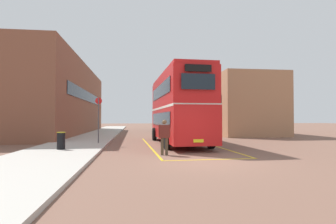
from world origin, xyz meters
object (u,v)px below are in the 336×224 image
(pedestrian_boarding, at_px, (164,135))
(bus_stop_sign, at_px, (99,116))
(litter_bin, at_px, (61,141))
(double_decker_bus, at_px, (178,107))
(single_deck_bus, at_px, (171,119))

(pedestrian_boarding, xyz_separation_m, bus_stop_sign, (-3.77, 5.31, 0.94))
(litter_bin, bearing_deg, double_decker_bus, 28.17)
(single_deck_bus, relative_size, bus_stop_sign, 2.77)
(single_deck_bus, bearing_deg, litter_bin, -111.09)
(double_decker_bus, bearing_deg, pedestrian_boarding, -106.07)
(bus_stop_sign, bearing_deg, pedestrian_boarding, -54.63)
(double_decker_bus, height_order, single_deck_bus, double_decker_bus)
(double_decker_bus, height_order, pedestrian_boarding, double_decker_bus)
(litter_bin, relative_size, bus_stop_sign, 0.30)
(pedestrian_boarding, xyz_separation_m, litter_bin, (-5.21, 1.81, -0.38))
(bus_stop_sign, bearing_deg, double_decker_bus, 1.37)
(single_deck_bus, xyz_separation_m, bus_stop_sign, (-7.45, -19.55, 0.28))
(single_deck_bus, distance_m, litter_bin, 24.73)
(pedestrian_boarding, relative_size, litter_bin, 1.87)
(single_deck_bus, height_order, pedestrian_boarding, single_deck_bus)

